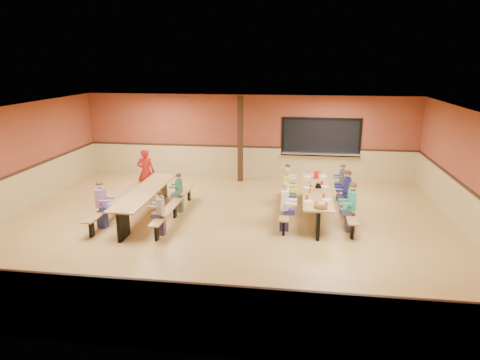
# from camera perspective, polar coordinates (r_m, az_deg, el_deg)

# --- Properties ---
(ground) EXTENTS (12.00, 12.00, 0.00)m
(ground) POSITION_cam_1_polar(r_m,az_deg,el_deg) (11.20, -2.01, -6.22)
(ground) COLOR #A3793E
(ground) RESTS_ON ground
(room_envelope) EXTENTS (12.04, 10.04, 3.02)m
(room_envelope) POSITION_cam_1_polar(r_m,az_deg,el_deg) (10.96, -2.04, -2.87)
(room_envelope) COLOR brown
(room_envelope) RESTS_ON ground
(kitchen_pass_through) EXTENTS (2.78, 0.28, 1.38)m
(kitchen_pass_through) POSITION_cam_1_polar(r_m,az_deg,el_deg) (15.45, 10.73, 5.41)
(kitchen_pass_through) COLOR black
(kitchen_pass_through) RESTS_ON ground
(structural_post) EXTENTS (0.18, 0.18, 3.00)m
(structural_post) POSITION_cam_1_polar(r_m,az_deg,el_deg) (15.01, 0.05, 5.43)
(structural_post) COLOR black
(structural_post) RESTS_ON ground
(cafeteria_table_main) EXTENTS (1.91, 3.70, 0.74)m
(cafeteria_table_main) POSITION_cam_1_polar(r_m,az_deg,el_deg) (12.04, 10.10, -2.21)
(cafeteria_table_main) COLOR olive
(cafeteria_table_main) RESTS_ON ground
(cafeteria_table_second) EXTENTS (1.91, 3.70, 0.74)m
(cafeteria_table_second) POSITION_cam_1_polar(r_m,az_deg,el_deg) (12.04, -12.52, -2.35)
(cafeteria_table_second) COLOR olive
(cafeteria_table_second) RESTS_ON ground
(seated_child_white_left) EXTENTS (0.39, 0.32, 1.26)m
(seated_child_white_left) POSITION_cam_1_polar(r_m,az_deg,el_deg) (10.81, 5.97, -3.56)
(seated_child_white_left) COLOR white
(seated_child_white_left) RESTS_ON ground
(seated_adult_yellow) EXTENTS (0.42, 0.34, 1.32)m
(seated_adult_yellow) POSITION_cam_1_polar(r_m,az_deg,el_deg) (11.98, 6.19, -1.49)
(seated_adult_yellow) COLOR #D3EC27
(seated_adult_yellow) RESTS_ON ground
(seated_child_grey_left) EXTENTS (0.34, 0.28, 1.15)m
(seated_child_grey_left) POSITION_cam_1_polar(r_m,az_deg,el_deg) (13.07, 6.34, -0.39)
(seated_child_grey_left) COLOR white
(seated_child_grey_left) RESTS_ON ground
(seated_child_teal_right) EXTENTS (0.40, 0.32, 1.27)m
(seated_child_teal_right) POSITION_cam_1_polar(r_m,az_deg,el_deg) (11.04, 14.61, -3.56)
(seated_child_teal_right) COLOR #228E70
(seated_child_teal_right) RESTS_ON ground
(seated_child_navy_right) EXTENTS (0.40, 0.33, 1.28)m
(seated_child_navy_right) POSITION_cam_1_polar(r_m,az_deg,el_deg) (12.12, 14.02, -1.74)
(seated_child_navy_right) COLOR #181A50
(seated_child_navy_right) RESTS_ON ground
(seated_child_char_right) EXTENTS (0.33, 0.27, 1.13)m
(seated_child_char_right) POSITION_cam_1_polar(r_m,az_deg,el_deg) (13.45, 13.42, -0.33)
(seated_child_char_right) COLOR #44484E
(seated_child_char_right) RESTS_ON ground
(seated_child_purple_sec) EXTENTS (0.38, 0.31, 1.23)m
(seated_child_purple_sec) POSITION_cam_1_polar(r_m,az_deg,el_deg) (11.50, -18.02, -3.15)
(seated_child_purple_sec) COLOR #8A6291
(seated_child_purple_sec) RESTS_ON ground
(seated_child_green_sec) EXTENTS (0.32, 0.26, 1.11)m
(seated_child_green_sec) POSITION_cam_1_polar(r_m,az_deg,el_deg) (12.21, -8.13, -1.72)
(seated_child_green_sec) COLOR #2F6551
(seated_child_green_sec) RESTS_ON ground
(seated_child_tan_sec) EXTENTS (0.32, 0.26, 1.11)m
(seated_child_tan_sec) POSITION_cam_1_polar(r_m,az_deg,el_deg) (10.69, -10.55, -4.37)
(seated_child_tan_sec) COLOR #B09B8E
(seated_child_tan_sec) RESTS_ON ground
(standing_woman) EXTENTS (0.57, 0.38, 1.54)m
(standing_woman) POSITION_cam_1_polar(r_m,az_deg,el_deg) (13.82, -12.43, 1.05)
(standing_woman) COLOR #AC1913
(standing_woman) RESTS_ON ground
(punch_pitcher) EXTENTS (0.16, 0.16, 0.22)m
(punch_pitcher) POSITION_cam_1_polar(r_m,az_deg,el_deg) (13.07, 10.14, 0.70)
(punch_pitcher) COLOR red
(punch_pitcher) RESTS_ON cafeteria_table_main
(chip_bowl) EXTENTS (0.32, 0.32, 0.15)m
(chip_bowl) POSITION_cam_1_polar(r_m,az_deg,el_deg) (10.48, 10.75, -3.30)
(chip_bowl) COLOR orange
(chip_bowl) RESTS_ON cafeteria_table_main
(napkin_dispenser) EXTENTS (0.10, 0.14, 0.13)m
(napkin_dispenser) POSITION_cam_1_polar(r_m,az_deg,el_deg) (12.12, 10.37, -0.72)
(napkin_dispenser) COLOR black
(napkin_dispenser) RESTS_ON cafeteria_table_main
(condiment_mustard) EXTENTS (0.06, 0.06, 0.17)m
(condiment_mustard) POSITION_cam_1_polar(r_m,az_deg,el_deg) (11.57, 9.53, -1.37)
(condiment_mustard) COLOR yellow
(condiment_mustard) RESTS_ON cafeteria_table_main
(condiment_ketchup) EXTENTS (0.06, 0.06, 0.17)m
(condiment_ketchup) POSITION_cam_1_polar(r_m,az_deg,el_deg) (11.78, 9.45, -1.06)
(condiment_ketchup) COLOR #B2140F
(condiment_ketchup) RESTS_ON cafeteria_table_main
(table_paddle) EXTENTS (0.16, 0.16, 0.56)m
(table_paddle) POSITION_cam_1_polar(r_m,az_deg,el_deg) (12.11, 10.42, -0.39)
(table_paddle) COLOR black
(table_paddle) RESTS_ON cafeteria_table_main
(place_settings) EXTENTS (0.65, 3.30, 0.11)m
(place_settings) POSITION_cam_1_polar(r_m,az_deg,el_deg) (11.96, 10.17, -0.99)
(place_settings) COLOR beige
(place_settings) RESTS_ON cafeteria_table_main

